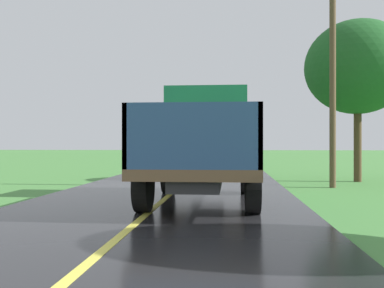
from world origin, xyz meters
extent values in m
cube|color=#2D2D30|center=(0.94, 8.40, 0.68)|extent=(0.90, 5.51, 0.24)
cube|color=brown|center=(0.94, 8.40, 0.88)|extent=(2.30, 5.80, 0.20)
cube|color=#197A4C|center=(0.94, 10.35, 1.93)|extent=(2.10, 1.90, 1.90)
cube|color=black|center=(0.94, 11.31, 2.26)|extent=(1.79, 0.02, 0.76)
cube|color=#2D517F|center=(-0.17, 7.43, 1.53)|extent=(0.08, 3.85, 1.10)
cube|color=#2D517F|center=(2.05, 7.43, 1.53)|extent=(0.08, 3.85, 1.10)
cube|color=#2D517F|center=(0.94, 5.54, 1.53)|extent=(2.30, 0.08, 1.10)
cube|color=#2D517F|center=(0.94, 9.31, 1.53)|extent=(2.30, 0.08, 1.10)
cylinder|color=black|center=(-0.11, 10.20, 0.58)|extent=(0.28, 1.00, 1.00)
cylinder|color=black|center=(1.99, 10.20, 0.58)|extent=(0.28, 1.00, 1.00)
cylinder|color=black|center=(-0.11, 6.81, 0.58)|extent=(0.28, 1.00, 1.00)
cylinder|color=black|center=(1.99, 6.81, 0.58)|extent=(0.28, 1.00, 1.00)
ellipsoid|color=#97C21F|center=(0.23, 7.06, 1.50)|extent=(0.57, 0.52, 0.39)
ellipsoid|color=#A4C822|center=(0.62, 7.77, 1.49)|extent=(0.46, 0.45, 0.38)
ellipsoid|color=#9EB421|center=(0.17, 7.20, 1.19)|extent=(0.56, 0.72, 0.42)
ellipsoid|color=#A8BD23|center=(1.57, 7.43, 1.17)|extent=(0.41, 0.41, 0.37)
ellipsoid|color=#94C224|center=(1.44, 6.46, 1.13)|extent=(0.49, 0.58, 0.47)
ellipsoid|color=#95B51C|center=(0.25, 8.26, 1.46)|extent=(0.51, 0.60, 0.36)
ellipsoid|color=#94BB30|center=(0.46, 6.79, 1.19)|extent=(0.57, 0.66, 0.43)
ellipsoid|color=#97BA24|center=(0.59, 8.36, 1.15)|extent=(0.49, 0.51, 0.37)
ellipsoid|color=#9AB72B|center=(1.08, 6.24, 1.20)|extent=(0.53, 0.50, 0.42)
ellipsoid|color=#A3C726|center=(0.20, 8.84, 1.81)|extent=(0.48, 0.61, 0.38)
ellipsoid|color=#A1BA34|center=(1.00, 6.41, 1.49)|extent=(0.59, 0.72, 0.38)
ellipsoid|color=#ABB82F|center=(0.53, 7.31, 1.82)|extent=(0.53, 0.59, 0.49)
ellipsoid|color=#A2CD1D|center=(1.61, 8.60, 1.79)|extent=(0.50, 0.49, 0.46)
cylinder|color=brown|center=(4.84, 12.82, 3.40)|extent=(0.20, 0.20, 6.80)
cylinder|color=#4C3823|center=(6.29, 15.18, 1.36)|extent=(0.28, 0.28, 2.71)
ellipsoid|color=#1E5623|center=(6.29, 15.18, 4.26)|extent=(3.87, 3.87, 3.49)
camera|label=1|loc=(1.57, -1.57, 1.40)|focal=41.07mm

